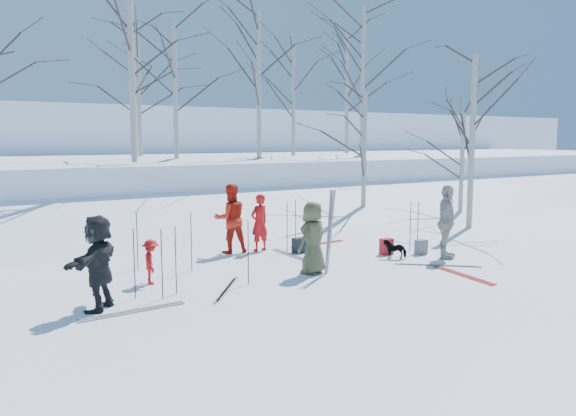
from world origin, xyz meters
TOP-DOWN VIEW (x-y plane):
  - ground at (0.00, 0.00)m, footprint 120.00×120.00m
  - snow_ramp at (0.00, 7.00)m, footprint 70.00×9.49m
  - snow_plateau at (0.00, 17.00)m, footprint 70.00×18.00m
  - far_hill at (0.00, 38.00)m, footprint 90.00×30.00m
  - skier_olive_center at (-0.32, -0.05)m, footprint 0.92×0.74m
  - skier_red_north at (-0.08, 2.82)m, footprint 0.63×0.47m
  - skier_redor_behind at (-0.85, 3.00)m, footprint 1.00×0.84m
  - skier_red_seated at (-3.70, 0.97)m, footprint 0.50×0.68m
  - skier_cream_east at (3.44, -0.53)m, footprint 1.16×0.98m
  - skier_grey_west at (-5.05, -0.25)m, footprint 1.40×1.53m
  - dog at (2.34, 0.14)m, footprint 0.61×0.55m
  - upright_ski_left at (-0.05, -0.29)m, footprint 0.11×0.17m
  - upright_ski_right at (-0.02, -0.31)m, footprint 0.13×0.23m
  - ski_pair_a at (2.64, -1.03)m, footprint 2.08×2.10m
  - ski_pair_b at (2.39, -2.00)m, footprint 0.76×1.96m
  - ski_pair_c at (-2.57, -0.28)m, footprint 2.04×2.09m
  - ski_pair_d at (-4.60, -0.71)m, footprint 0.41×1.92m
  - ski_pair_e at (1.80, 2.74)m, footprint 0.61×1.94m
  - ski_pair_f at (0.31, 1.82)m, footprint 0.35×1.92m
  - ski_pole_a at (1.06, 2.79)m, footprint 0.02×0.02m
  - ski_pole_b at (-3.88, -0.21)m, footprint 0.02×0.02m
  - ski_pole_c at (-1.97, -0.08)m, footprint 0.02×0.02m
  - ski_pole_d at (0.46, 2.27)m, footprint 0.02×0.02m
  - ski_pole_e at (-3.53, -0.02)m, footprint 0.02×0.02m
  - ski_pole_f at (-2.53, 1.63)m, footprint 0.02×0.02m
  - ski_pole_g at (3.36, 0.65)m, footprint 0.02×0.02m
  - ski_pole_h at (3.46, 0.48)m, footprint 0.02×0.02m
  - ski_pole_i at (-3.52, 2.46)m, footprint 0.02×0.02m
  - ski_pole_j at (-4.31, 0.10)m, footprint 0.02×0.02m
  - backpack_red at (2.50, 0.63)m, footprint 0.32×0.22m
  - backpack_grey at (3.29, 0.17)m, footprint 0.30×0.20m
  - backpack_dark at (0.68, 2.03)m, footprint 0.34×0.24m
  - birch_plateau_a at (12.03, 14.55)m, footprint 5.12×5.12m
  - birch_plateau_b at (0.68, 15.36)m, footprint 4.42×4.42m
  - birch_plateau_c at (4.64, 11.26)m, footprint 4.99×4.99m
  - birch_plateau_d at (0.92, 11.44)m, footprint 4.34×4.34m
  - birch_plateau_e at (7.29, 12.63)m, footprint 4.17×4.17m
  - birch_plateau_f at (-1.44, 9.34)m, footprint 5.00×5.00m
  - birch_plateau_h at (-0.15, 13.37)m, footprint 4.37×4.37m
  - birch_plateau_k at (10.48, 11.35)m, footprint 5.57×5.57m
  - birch_edge_b at (7.91, 2.50)m, footprint 4.64×4.64m
  - birch_edge_c at (10.01, 4.70)m, footprint 3.50×3.50m
  - birch_edge_e at (6.01, 5.81)m, footprint 3.87×3.87m

SIDE VIEW (x-z plane):
  - ground at x=0.00m, z-range 0.00..0.00m
  - ski_pair_a at x=2.64m, z-range 0.00..0.02m
  - ski_pair_b at x=2.39m, z-range 0.00..0.02m
  - ski_pair_c at x=-2.57m, z-range 0.00..0.02m
  - ski_pair_d at x=-4.60m, z-range 0.00..0.02m
  - ski_pair_e at x=1.80m, z-range 0.00..0.02m
  - ski_pair_f at x=0.31m, z-range 0.00..0.02m
  - snow_ramp at x=0.00m, z-range -1.91..2.21m
  - backpack_grey at x=3.29m, z-range 0.00..0.38m
  - backpack_dark at x=0.68m, z-range 0.00..0.40m
  - backpack_red at x=2.50m, z-range 0.00..0.42m
  - dog at x=2.34m, z-range 0.00..0.48m
  - skier_red_seated at x=-3.70m, z-range 0.00..0.94m
  - ski_pole_a at x=1.06m, z-range 0.00..1.34m
  - ski_pole_b at x=-3.88m, z-range 0.00..1.34m
  - ski_pole_c at x=-1.97m, z-range 0.00..1.34m
  - ski_pole_d at x=0.46m, z-range 0.00..1.34m
  - ski_pole_e at x=-3.53m, z-range 0.00..1.34m
  - ski_pole_f at x=-2.53m, z-range 0.00..1.34m
  - ski_pole_g at x=3.36m, z-range 0.00..1.34m
  - ski_pole_h at x=3.46m, z-range 0.00..1.34m
  - ski_pole_i at x=-3.52m, z-range 0.00..1.34m
  - ski_pole_j at x=-4.31m, z-range 0.00..1.34m
  - skier_red_north at x=-0.08m, z-range 0.00..1.54m
  - skier_olive_center at x=-0.32m, z-range 0.00..1.62m
  - skier_grey_west at x=-5.05m, z-range 0.00..1.70m
  - skier_redor_behind at x=-0.85m, z-range 0.00..1.83m
  - skier_cream_east at x=3.44m, z-range 0.00..1.87m
  - upright_ski_left at x=-0.05m, z-range 0.00..1.90m
  - upright_ski_right at x=-0.02m, z-range 0.00..1.90m
  - snow_plateau at x=0.00m, z-range -0.10..2.10m
  - far_hill at x=0.00m, z-range -1.00..5.00m
  - birch_edge_c at x=10.01m, z-range 0.00..4.15m
  - birch_edge_e at x=6.01m, z-range 0.00..4.67m
  - birch_edge_b at x=7.91m, z-range 0.00..5.78m
  - birch_plateau_e at x=7.29m, z-range 2.20..7.29m
  - birch_plateau_d at x=0.92m, z-range 2.20..7.55m
  - birch_plateau_h at x=-0.15m, z-range 2.20..7.59m
  - birch_plateau_b at x=0.68m, z-range 2.20..7.66m
  - birch_plateau_c at x=4.64m, z-range 2.20..8.48m
  - birch_plateau_f at x=-1.44m, z-range 2.20..8.48m
  - birch_plateau_a at x=12.03m, z-range 2.20..8.65m
  - birch_plateau_k at x=10.48m, z-range 2.20..9.31m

